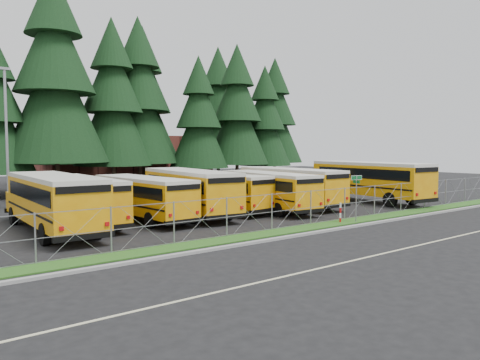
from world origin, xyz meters
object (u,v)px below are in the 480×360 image
bus_5 (266,191)px  striped_bollard (340,213)px  bus_1 (79,201)px  bus_0 (52,204)px  bus_6 (287,187)px  street_sign (356,189)px  bus_east (366,182)px  bus_4 (215,193)px  bus_2 (141,199)px  bus_3 (187,193)px  light_standard (6,133)px

bus_5 → striped_bollard: bus_5 is taller
bus_1 → bus_0: bearing=-142.5°
bus_6 → bus_1: bearing=177.4°
street_sign → bus_east: bearing=34.4°
bus_0 → bus_4: bearing=8.2°
bus_0 → bus_2: bearing=9.5°
bus_6 → bus_5: bearing=-161.5°
bus_0 → bus_4: (11.28, 1.28, -0.20)m
bus_2 → bus_6: bus_6 is taller
bus_4 → bus_1: bearing=172.5°
bus_east → bus_1: bearing=178.0°
bus_5 → street_sign: 7.40m
bus_5 → bus_2: bearing=177.2°
bus_2 → bus_6: 11.90m
bus_2 → bus_3: bearing=0.0°
bus_0 → bus_3: size_ratio=1.01×
bus_6 → bus_east: bus_east is taller
bus_2 → street_sign: size_ratio=3.61×
bus_4 → street_sign: bearing=-74.5°
bus_2 → bus_1: bearing=166.6°
bus_5 → bus_0: bearing=-176.6°
bus_0 → bus_3: bearing=7.7°
bus_2 → bus_6: bearing=-4.9°
bus_2 → bus_5: (8.94, -1.32, 0.02)m
bus_3 → bus_east: bus_east is taller
bus_east → street_sign: bearing=-140.5°
bus_0 → bus_east: bus_east is taller
bus_1 → bus_east: 22.81m
bus_2 → bus_4: bus_2 is taller
bus_5 → bus_6: 3.09m
bus_3 → light_standard: bearing=135.4°
bus_3 → bus_2: bearing=-170.4°
striped_bollard → bus_east: bearing=30.2°
bus_3 → bus_4: 2.45m
bus_2 → bus_3: size_ratio=0.89×
street_sign → light_standard: bearing=127.1°
bus_0 → bus_6: size_ratio=1.05×
bus_1 → bus_2: 3.59m
bus_0 → light_standard: bearing=90.3°
bus_5 → striped_bollard: size_ratio=8.60×
bus_5 → street_sign: (0.67, -7.34, 0.68)m
bus_6 → striped_bollard: size_ratio=9.11×
bus_4 → striped_bollard: bearing=-77.8°
bus_east → bus_4: bearing=173.6°
bus_1 → light_standard: bearing=100.2°
bus_1 → light_standard: 11.14m
bus_1 → bus_4: (9.38, -0.12, -0.06)m
bus_6 → street_sign: bus_6 is taller
bus_2 → bus_4: bearing=2.2°
bus_4 → bus_5: (3.09, -1.85, 0.04)m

